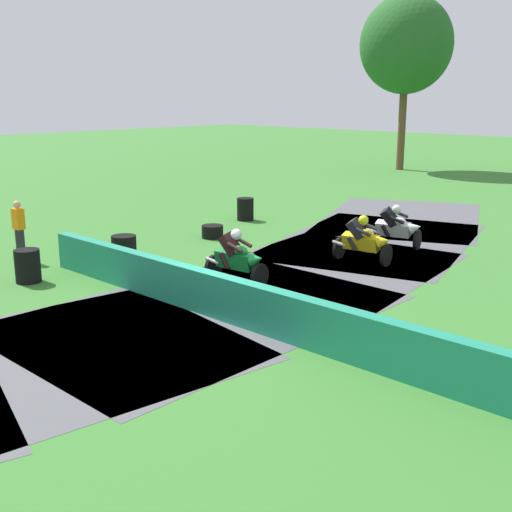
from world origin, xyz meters
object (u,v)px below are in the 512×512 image
object	(u,v)px
tire_stack_extra_a	(212,232)
tire_stack_extra_b	(245,209)
tire_stack_mid_b	(28,266)
motorcycle_chase_green	(237,258)
track_marshal	(19,231)
motorcycle_fourth_white	(396,227)
motorcycle_trailing_yellow	(363,240)
tire_stack_far	(124,246)

from	to	relation	value
tire_stack_extra_a	tire_stack_extra_b	size ratio (longest dim) A/B	0.84
tire_stack_mid_b	tire_stack_extra_b	bearing A→B (deg)	100.01
tire_stack_mid_b	motorcycle_chase_green	bearing A→B (deg)	40.44
motorcycle_chase_green	track_marshal	distance (m)	6.39
tire_stack_extra_a	tire_stack_extra_b	world-z (taller)	tire_stack_extra_b
motorcycle_fourth_white	tire_stack_mid_b	distance (m)	10.18
tire_stack_mid_b	tire_stack_extra_b	distance (m)	9.37
motorcycle_trailing_yellow	tire_stack_extra_a	distance (m)	5.30
motorcycle_chase_green	motorcycle_fourth_white	world-z (taller)	motorcycle_chase_green
tire_stack_mid_b	tire_stack_extra_b	size ratio (longest dim) A/B	1.00
tire_stack_far	motorcycle_chase_green	bearing A→B (deg)	2.76
motorcycle_chase_green	track_marshal	size ratio (longest dim) A/B	1.03
track_marshal	motorcycle_chase_green	bearing A→B (deg)	21.34
motorcycle_chase_green	motorcycle_fourth_white	xyz separation A→B (m)	(0.76, 5.82, -0.03)
motorcycle_chase_green	tire_stack_far	world-z (taller)	motorcycle_chase_green
motorcycle_trailing_yellow	motorcycle_fourth_white	distance (m)	2.16
motorcycle_chase_green	tire_stack_mid_b	size ratio (longest dim) A/B	2.10
motorcycle_chase_green	motorcycle_trailing_yellow	xyz separation A→B (m)	(1.07, 3.69, -0.02)
tire_stack_far	motorcycle_trailing_yellow	bearing A→B (deg)	36.44
tire_stack_mid_b	track_marshal	bearing A→B (deg)	156.27
motorcycle_chase_green	motorcycle_trailing_yellow	distance (m)	3.84
tire_stack_far	tire_stack_extra_b	bearing A→B (deg)	101.53
tire_stack_far	tire_stack_extra_b	xyz separation A→B (m)	(-1.26, 6.17, 0.10)
tire_stack_mid_b	tire_stack_extra_a	xyz separation A→B (m)	(-0.35, 6.41, -0.20)
motorcycle_trailing_yellow	track_marshal	xyz separation A→B (m)	(-7.02, -6.01, 0.18)
motorcycle_chase_green	tire_stack_extra_b	distance (m)	8.09
tire_stack_mid_b	tire_stack_far	distance (m)	3.08
tire_stack_extra_b	track_marshal	xyz separation A→B (m)	(-0.50, -8.29, 0.42)
motorcycle_fourth_white	tire_stack_far	xyz separation A→B (m)	(-4.96, -6.03, -0.33)
motorcycle_fourth_white	track_marshal	distance (m)	10.56
motorcycle_trailing_yellow	motorcycle_fourth_white	world-z (taller)	motorcycle_trailing_yellow
motorcycle_chase_green	motorcycle_fourth_white	bearing A→B (deg)	82.59
motorcycle_chase_green	tire_stack_far	distance (m)	4.22
motorcycle_chase_green	motorcycle_trailing_yellow	bearing A→B (deg)	73.83
tire_stack_mid_b	tire_stack_extra_b	xyz separation A→B (m)	(-1.63, 9.23, 0.00)
tire_stack_extra_b	motorcycle_chase_green	bearing A→B (deg)	-47.55
tire_stack_mid_b	track_marshal	world-z (taller)	track_marshal
tire_stack_far	track_marshal	xyz separation A→B (m)	(-1.76, -2.12, 0.52)
motorcycle_trailing_yellow	track_marshal	size ratio (longest dim) A/B	1.03
motorcycle_trailing_yellow	tire_stack_mid_b	distance (m)	8.50
tire_stack_mid_b	track_marshal	size ratio (longest dim) A/B	0.49
motorcycle_fourth_white	tire_stack_far	world-z (taller)	motorcycle_fourth_white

